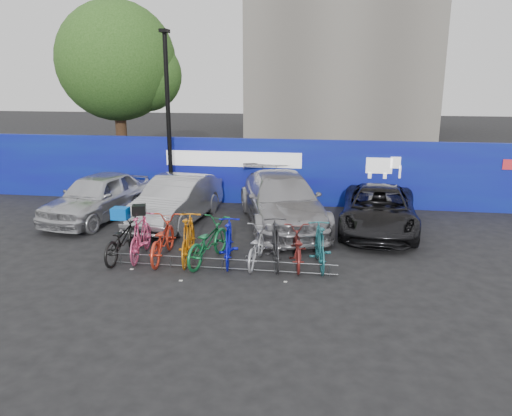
% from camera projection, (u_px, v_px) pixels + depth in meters
% --- Properties ---
extents(ground, '(100.00, 100.00, 0.00)m').
position_uv_depth(ground, '(227.00, 261.00, 12.75)').
color(ground, black).
rests_on(ground, ground).
extents(hoarding, '(22.00, 0.18, 2.40)m').
position_uv_depth(hoarding, '(261.00, 171.00, 18.17)').
color(hoarding, '#0F0B98').
rests_on(hoarding, ground).
extents(tree, '(5.40, 5.20, 7.80)m').
position_uv_depth(tree, '(122.00, 64.00, 22.03)').
color(tree, '#382314').
rests_on(tree, ground).
extents(lamppost, '(0.25, 0.50, 6.11)m').
position_uv_depth(lamppost, '(168.00, 114.00, 17.53)').
color(lamppost, black).
rests_on(lamppost, ground).
extents(bike_rack, '(5.60, 0.03, 0.30)m').
position_uv_depth(bike_rack, '(222.00, 264.00, 12.14)').
color(bike_rack, '#595B60').
rests_on(bike_rack, ground).
extents(car_0, '(2.59, 4.73, 1.52)m').
position_uv_depth(car_0, '(98.00, 196.00, 16.33)').
color(car_0, silver).
rests_on(car_0, ground).
extents(car_1, '(2.10, 4.66, 1.48)m').
position_uv_depth(car_1, '(177.00, 200.00, 15.91)').
color(car_1, '#9D9EA1').
rests_on(car_1, ground).
extents(car_2, '(3.69, 5.93, 1.60)m').
position_uv_depth(car_2, '(282.00, 200.00, 15.63)').
color(car_2, '#9F9FA4').
rests_on(car_2, ground).
extents(car_3, '(2.57, 4.93, 1.32)m').
position_uv_depth(car_3, '(379.00, 210.00, 15.10)').
color(car_3, black).
rests_on(car_3, ground).
extents(bike_0, '(0.78, 2.04, 1.06)m').
position_uv_depth(bike_0, '(122.00, 239.00, 12.82)').
color(bike_0, black).
rests_on(bike_0, ground).
extents(bike_1, '(0.74, 1.98, 1.16)m').
position_uv_depth(bike_1, '(141.00, 236.00, 12.87)').
color(bike_1, '#E94D83').
rests_on(bike_1, ground).
extents(bike_2, '(0.85, 2.10, 1.08)m').
position_uv_depth(bike_2, '(162.00, 239.00, 12.76)').
color(bike_2, red).
rests_on(bike_2, ground).
extents(bike_3, '(0.82, 2.06, 1.20)m').
position_uv_depth(bike_3, '(188.00, 238.00, 12.64)').
color(bike_3, orange).
rests_on(bike_3, ground).
extents(bike_4, '(1.19, 2.19, 1.09)m').
position_uv_depth(bike_4, '(208.00, 242.00, 12.56)').
color(bike_4, '#156C36').
rests_on(bike_4, ground).
extents(bike_5, '(0.79, 1.92, 1.12)m').
position_uv_depth(bike_5, '(229.00, 242.00, 12.50)').
color(bike_5, '#0E14C4').
rests_on(bike_5, ground).
extents(bike_6, '(0.70, 1.80, 0.93)m').
position_uv_depth(bike_6, '(256.00, 246.00, 12.45)').
color(bike_6, '#A6A7AD').
rests_on(bike_6, ground).
extents(bike_7, '(0.89, 1.99, 1.15)m').
position_uv_depth(bike_7, '(276.00, 243.00, 12.37)').
color(bike_7, '#252527').
rests_on(bike_7, ground).
extents(bike_8, '(0.83, 1.85, 0.94)m').
position_uv_depth(bike_8, '(297.00, 247.00, 12.38)').
color(bike_8, maroon).
rests_on(bike_8, ground).
extents(bike_9, '(0.77, 1.90, 1.11)m').
position_uv_depth(bike_9, '(320.00, 246.00, 12.24)').
color(bike_9, '#216972').
rests_on(bike_9, ground).
extents(cargo_crate, '(0.41, 0.32, 0.30)m').
position_uv_depth(cargo_crate, '(120.00, 213.00, 12.65)').
color(cargo_crate, blue).
rests_on(cargo_crate, bike_0).
extents(cargo_topcase, '(0.41, 0.38, 0.25)m').
position_uv_depth(cargo_topcase, '(139.00, 210.00, 12.69)').
color(cargo_topcase, black).
rests_on(cargo_topcase, bike_1).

